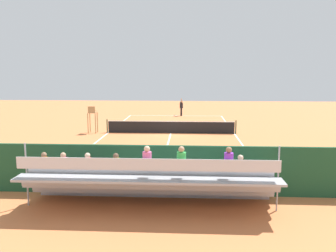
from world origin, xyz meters
name	(u,v)px	position (x,y,z in m)	size (l,w,h in m)	color
ground_plane	(171,133)	(0.00, 0.00, 0.00)	(60.00, 60.00, 0.00)	#D17542
court_line_markings	(171,133)	(0.00, -0.04, 0.00)	(10.10, 22.20, 0.01)	white
tennis_net	(171,127)	(0.00, 0.00, 0.50)	(10.30, 0.10, 1.07)	black
backdrop_wall	(154,170)	(0.00, 14.00, 1.00)	(18.00, 0.16, 2.00)	#1E4C2D
bleacher_stand	(147,181)	(0.14, 15.38, 0.98)	(9.06, 2.40, 2.48)	#9EA0A5
umpire_chair	(92,117)	(6.20, 0.29, 1.31)	(0.67, 0.67, 2.14)	#A88456
courtside_bench	(225,176)	(-2.91, 13.27, 0.56)	(1.80, 0.40, 0.93)	#33383D
equipment_bag	(183,185)	(-1.15, 13.40, 0.18)	(0.90, 0.36, 0.36)	black
tennis_player	(181,107)	(-0.61, -10.94, 1.02)	(0.45, 0.56, 1.93)	black
tennis_racket	(173,115)	(0.34, -11.27, 0.01)	(0.55, 0.46, 0.03)	black
tennis_ball_near	(160,118)	(1.51, -8.54, 0.03)	(0.07, 0.07, 0.07)	#CCDB33
tennis_ball_far	(164,116)	(1.18, -9.97, 0.03)	(0.07, 0.07, 0.07)	#CCDB33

